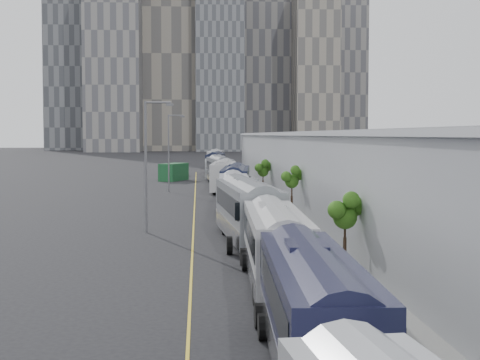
{
  "coord_description": "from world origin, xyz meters",
  "views": [
    {
      "loc": [
        -1.15,
        -0.88,
        6.93
      ],
      "look_at": [
        2.5,
        62.7,
        3.0
      ],
      "focal_mm": 55.0,
      "sensor_mm": 36.0,
      "label": 1
    }
  ],
  "objects": [
    {
      "name": "bus_4",
      "position": [
        1.88,
        60.47,
        1.55
      ],
      "size": [
        2.94,
        12.6,
        3.66
      ],
      "rotation": [
        0.0,
        0.0,
        -0.03
      ],
      "color": "#B6B9C1",
      "rests_on": "ground"
    },
    {
      "name": "sidewalk",
      "position": [
        9.0,
        55.0,
        0.06
      ],
      "size": [
        10.0,
        170.0,
        0.12
      ],
      "primitive_type": "cube",
      "color": "gray",
      "rests_on": "ground"
    },
    {
      "name": "tree_3",
      "position": [
        6.16,
        81.26,
        2.98
      ],
      "size": [
        1.29,
        1.29,
        3.69
      ],
      "color": "black",
      "rests_on": "ground"
    },
    {
      "name": "bus_2",
      "position": [
        2.44,
        32.91,
        1.52
      ],
      "size": [
        2.83,
        12.42,
        3.61
      ],
      "rotation": [
        0.0,
        0.0,
        -0.03
      ],
      "color": "#BBBBBD",
      "rests_on": "ground"
    },
    {
      "name": "bus_7",
      "position": [
        1.88,
        102.98,
        1.65
      ],
      "size": [
        3.58,
        13.55,
        3.92
      ],
      "rotation": [
        0.0,
        0.0,
        0.07
      ],
      "color": "slate",
      "rests_on": "ground"
    },
    {
      "name": "depot",
      "position": [
        12.99,
        55.0,
        3.51
      ],
      "size": [
        12.45,
        160.4,
        7.2
      ],
      "color": "gray",
      "rests_on": "ground"
    },
    {
      "name": "shipping_container",
      "position": [
        -4.83,
        110.34,
        1.3
      ],
      "size": [
        4.49,
        6.39,
        2.61
      ],
      "primitive_type": "cube",
      "rotation": [
        0.0,
        0.0,
        -0.4
      ],
      "color": "#144121",
      "rests_on": "ground"
    },
    {
      "name": "tree_2",
      "position": [
        6.24,
        56.59,
        3.3
      ],
      "size": [
        1.11,
        1.11,
        3.99
      ],
      "color": "black",
      "rests_on": "ground"
    },
    {
      "name": "tree_1",
      "position": [
        6.19,
        35.27,
        2.94
      ],
      "size": [
        1.23,
        1.23,
        3.63
      ],
      "color": "black",
      "rests_on": "ground"
    },
    {
      "name": "skyline",
      "position": [
        -2.9,
        324.16,
        50.85
      ],
      "size": [
        145.0,
        64.0,
        120.0
      ],
      "color": "slate",
      "rests_on": "ground"
    },
    {
      "name": "bus_1",
      "position": [
        2.22,
        20.32,
        1.5
      ],
      "size": [
        2.86,
        12.27,
        3.56
      ],
      "rotation": [
        0.0,
        0.0,
        -0.03
      ],
      "color": "#161731",
      "rests_on": "ground"
    },
    {
      "name": "bus_6",
      "position": [
        1.98,
        88.8,
        1.61
      ],
      "size": [
        3.69,
        13.19,
        3.81
      ],
      "rotation": [
        0.0,
        0.0,
        -0.08
      ],
      "color": "#B6B6B8",
      "rests_on": "ground"
    },
    {
      "name": "bus_8",
      "position": [
        1.7,
        116.41,
        1.5
      ],
      "size": [
        3.57,
        12.33,
        3.55
      ],
      "rotation": [
        0.0,
        0.0,
        -0.09
      ],
      "color": "#B7BCC2",
      "rests_on": "ground"
    },
    {
      "name": "bus_5",
      "position": [
        2.71,
        74.05,
        1.61
      ],
      "size": [
        3.73,
        13.26,
        3.82
      ],
      "rotation": [
        0.0,
        0.0,
        -0.08
      ],
      "color": "black",
      "rests_on": "ground"
    },
    {
      "name": "street_lamp_near",
      "position": [
        -4.65,
        51.2,
        5.34
      ],
      "size": [
        2.04,
        0.22,
        9.3
      ],
      "color": "#59595E",
      "rests_on": "ground"
    },
    {
      "name": "bus_9",
      "position": [
        2.0,
        130.02,
        1.62
      ],
      "size": [
        3.88,
        13.32,
        3.84
      ],
      "rotation": [
        0.0,
        0.0,
        -0.1
      ],
      "color": "black",
      "rests_on": "ground"
    },
    {
      "name": "bus_10",
      "position": [
        2.29,
        146.3,
        1.67
      ],
      "size": [
        3.55,
        13.7,
        3.96
      ],
      "rotation": [
        0.0,
        0.0,
        -0.06
      ],
      "color": "#BABABC",
      "rests_on": "ground"
    },
    {
      "name": "suv",
      "position": [
        -4.89,
        122.16,
        0.75
      ],
      "size": [
        4.23,
        5.94,
        1.5
      ],
      "primitive_type": "imported",
      "rotation": [
        0.0,
        0.0,
        -0.36
      ],
      "color": "black",
      "rests_on": "ground"
    },
    {
      "name": "lane_line",
      "position": [
        -1.5,
        55.0,
        0.01
      ],
      "size": [
        0.12,
        160.0,
        0.02
      ],
      "primitive_type": "cube",
      "color": "gold",
      "rests_on": "ground"
    },
    {
      "name": "bus_3",
      "position": [
        2.04,
        46.21,
        1.7
      ],
      "size": [
        3.74,
        13.94,
        4.03
      ],
      "rotation": [
        0.0,
        0.0,
        0.07
      ],
      "color": "slate",
      "rests_on": "ground"
    },
    {
      "name": "street_lamp_far",
      "position": [
        -4.49,
        88.02,
        5.37
      ],
      "size": [
        2.04,
        0.22,
        9.34
      ],
      "color": "#59595E",
      "rests_on": "ground"
    }
  ]
}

